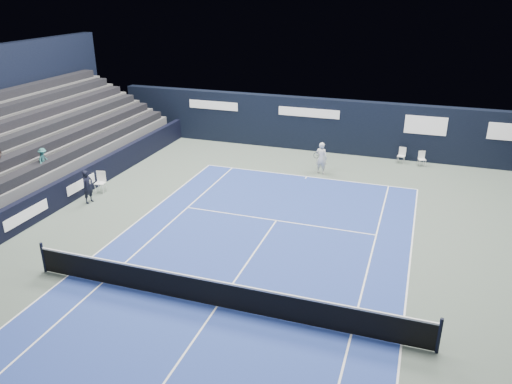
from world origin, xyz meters
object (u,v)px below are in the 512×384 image
folding_chair_back_b (422,158)px  line_judge_chair (101,180)px  tennis_player (321,158)px  folding_chair_back_a (402,154)px  tennis_net (216,293)px

folding_chair_back_b → line_judge_chair: bearing=-167.3°
line_judge_chair → tennis_player: (9.39, 5.81, 0.28)m
tennis_player → folding_chair_back_b: bearing=30.7°
folding_chair_back_a → line_judge_chair: bearing=-136.2°
line_judge_chair → tennis_player: bearing=20.7°
folding_chair_back_a → tennis_net: (-4.45, -15.72, 0.01)m
line_judge_chair → tennis_net: bearing=-48.6°
folding_chair_back_b → tennis_net: (-5.52, -15.54, 0.04)m
tennis_net → line_judge_chair: bearing=142.4°
folding_chair_back_b → tennis_player: size_ratio=0.49×
folding_chair_back_a → folding_chair_back_b: (1.07, -0.18, -0.03)m
line_judge_chair → tennis_player: 11.05m
line_judge_chair → tennis_net: 11.13m
folding_chair_back_b → tennis_player: (-4.95, -2.94, 0.38)m
tennis_player → folding_chair_back_a: bearing=38.8°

